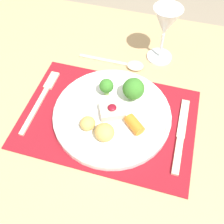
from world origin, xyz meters
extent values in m
plane|color=gray|center=(0.00, 0.00, 0.00)|extent=(8.00, 8.00, 0.00)
cube|color=tan|center=(0.00, 0.00, 0.73)|extent=(1.34, 0.95, 0.03)
cylinder|color=tan|center=(-0.60, 0.40, 0.36)|extent=(0.06, 0.06, 0.72)
cube|color=maroon|center=(0.00, 0.00, 0.75)|extent=(0.44, 0.30, 0.00)
cylinder|color=white|center=(0.01, 0.01, 0.76)|extent=(0.30, 0.30, 0.02)
torus|color=white|center=(0.01, 0.01, 0.77)|extent=(0.30, 0.30, 0.01)
cube|color=beige|center=(0.01, 0.01, 0.78)|extent=(0.08, 0.07, 0.02)
ellipsoid|color=maroon|center=(0.01, 0.01, 0.79)|extent=(0.02, 0.02, 0.01)
cylinder|color=#84B256|center=(-0.02, 0.06, 0.78)|extent=(0.01, 0.01, 0.02)
sphere|color=#387A28|center=(-0.02, 0.06, 0.80)|extent=(0.04, 0.04, 0.04)
cylinder|color=#84B256|center=(0.05, 0.07, 0.78)|extent=(0.01, 0.01, 0.02)
sphere|color=#387A28|center=(0.05, 0.07, 0.80)|extent=(0.06, 0.06, 0.06)
cylinder|color=orange|center=(0.07, -0.02, 0.78)|extent=(0.05, 0.05, 0.03)
ellipsoid|color=tan|center=(0.01, -0.06, 0.79)|extent=(0.07, 0.07, 0.04)
ellipsoid|color=tan|center=(-0.04, -0.05, 0.78)|extent=(0.05, 0.05, 0.03)
cube|color=beige|center=(-0.19, -0.03, 0.75)|extent=(0.01, 0.16, 0.01)
cube|color=beige|center=(-0.19, 0.08, 0.75)|extent=(0.02, 0.06, 0.01)
cube|color=beige|center=(0.18, -0.06, 0.75)|extent=(0.02, 0.10, 0.01)
cube|color=beige|center=(0.18, 0.05, 0.75)|extent=(0.02, 0.12, 0.00)
cube|color=beige|center=(-0.07, 0.20, 0.75)|extent=(0.15, 0.01, 0.01)
ellipsoid|color=beige|center=(0.03, 0.20, 0.75)|extent=(0.05, 0.04, 0.01)
cylinder|color=white|center=(0.09, 0.26, 0.75)|extent=(0.08, 0.08, 0.01)
cylinder|color=white|center=(0.09, 0.26, 0.79)|extent=(0.01, 0.01, 0.08)
cone|color=white|center=(0.09, 0.26, 0.88)|extent=(0.08, 0.08, 0.08)
camera|label=1|loc=(0.11, -0.36, 1.30)|focal=42.00mm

